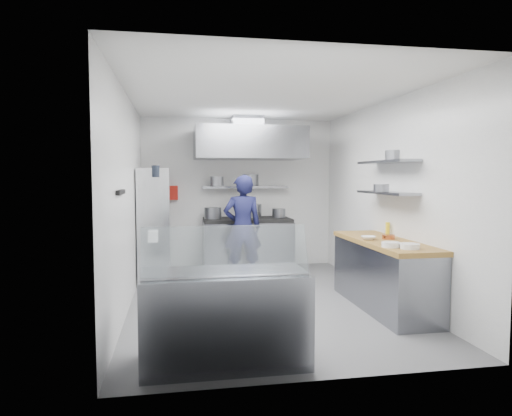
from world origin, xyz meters
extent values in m
plane|color=#545456|center=(0.00, 0.00, 0.00)|extent=(5.00, 5.00, 0.00)
plane|color=silver|center=(0.00, 0.00, 2.80)|extent=(5.00, 5.00, 0.00)
cube|color=white|center=(0.00, 2.50, 1.40)|extent=(3.60, 2.80, 0.02)
cube|color=white|center=(0.00, -2.50, 1.40)|extent=(3.60, 2.80, 0.02)
cube|color=white|center=(-1.80, 0.00, 1.40)|extent=(2.80, 5.00, 0.02)
cube|color=white|center=(1.80, 0.00, 1.40)|extent=(2.80, 5.00, 0.02)
cube|color=gray|center=(0.10, 2.10, 0.45)|extent=(1.60, 0.80, 0.90)
cube|color=black|center=(0.10, 2.10, 0.93)|extent=(1.57, 0.78, 0.06)
cylinder|color=slate|center=(-0.52, 2.15, 1.06)|extent=(0.31, 0.31, 0.20)
cylinder|color=slate|center=(0.22, 2.36, 1.08)|extent=(0.37, 0.37, 0.24)
cylinder|color=slate|center=(0.71, 2.18, 1.04)|extent=(0.25, 0.25, 0.16)
cube|color=gray|center=(0.10, 2.34, 1.52)|extent=(1.60, 0.30, 0.04)
cylinder|color=slate|center=(-0.44, 2.15, 1.63)|extent=(0.24, 0.24, 0.18)
cylinder|color=slate|center=(0.24, 2.56, 1.65)|extent=(0.31, 0.31, 0.22)
cube|color=gray|center=(0.10, 1.93, 2.30)|extent=(1.90, 1.15, 0.55)
cube|color=slate|center=(0.10, 2.15, 2.68)|extent=(0.55, 0.55, 0.24)
cube|color=#AB170D|center=(-1.25, 2.44, 1.42)|extent=(0.22, 0.10, 0.26)
imported|color=#121437|center=(-0.09, 1.35, 0.87)|extent=(0.65, 0.43, 1.74)
cube|color=silver|center=(-1.53, 1.53, 0.93)|extent=(0.50, 0.90, 1.85)
cube|color=white|center=(-1.53, 1.03, 0.80)|extent=(0.15, 0.18, 0.17)
cube|color=yellow|center=(-1.53, 1.34, 1.30)|extent=(0.15, 0.19, 0.17)
cylinder|color=black|center=(-1.48, 1.10, 1.80)|extent=(0.12, 0.12, 0.18)
cube|color=black|center=(-1.78, -0.90, 1.55)|extent=(0.04, 0.55, 0.05)
cube|color=gray|center=(1.48, -0.60, 0.42)|extent=(0.62, 2.00, 0.84)
cube|color=olive|center=(1.48, -0.60, 0.87)|extent=(0.65, 2.04, 0.06)
cylinder|color=white|center=(1.44, -1.33, 0.93)|extent=(0.22, 0.22, 0.06)
cylinder|color=white|center=(1.28, -1.18, 0.93)|extent=(0.21, 0.21, 0.06)
cylinder|color=#B35C32|center=(1.57, -0.54, 0.93)|extent=(0.17, 0.17, 0.06)
cylinder|color=yellow|center=(1.75, -0.15, 0.99)|extent=(0.06, 0.06, 0.18)
imported|color=white|center=(1.28, -0.55, 0.92)|extent=(0.24, 0.24, 0.05)
cube|color=gray|center=(1.64, -0.30, 1.50)|extent=(0.30, 1.30, 0.04)
cube|color=gray|center=(1.64, -0.30, 1.92)|extent=(0.30, 1.30, 0.04)
cylinder|color=slate|center=(1.49, -0.47, 1.57)|extent=(0.20, 0.20, 0.10)
cylinder|color=slate|center=(1.79, -0.22, 2.01)|extent=(0.26, 0.26, 0.14)
cube|color=gray|center=(-0.75, -2.00, 0.42)|extent=(1.50, 0.70, 0.85)
cube|color=silver|center=(-0.75, -2.12, 1.07)|extent=(1.47, 0.19, 0.42)
camera|label=1|loc=(-1.18, -6.09, 1.73)|focal=32.00mm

